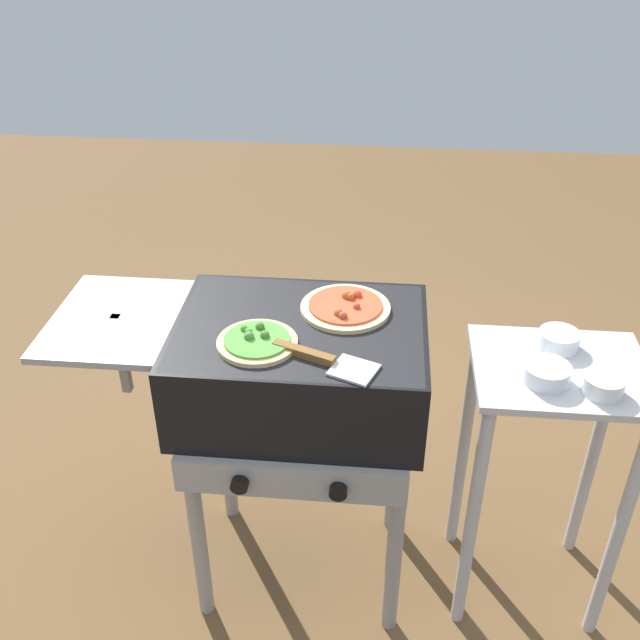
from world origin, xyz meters
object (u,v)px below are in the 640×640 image
at_px(pizza_veggie, 257,341).
at_px(prep_table, 546,440).
at_px(pizza_pepperoni, 346,307).
at_px(spatula, 324,360).
at_px(topping_bowl_near, 546,374).
at_px(topping_bowl_far, 603,385).
at_px(topping_bowl_middle, 559,340).
at_px(grill, 296,372).

height_order(pizza_veggie, prep_table, pizza_veggie).
height_order(pizza_veggie, pizza_pepperoni, pizza_pepperoni).
height_order(spatula, topping_bowl_near, spatula).
distance_m(prep_table, topping_bowl_far, 0.29).
bearing_deg(topping_bowl_far, pizza_pepperoni, 163.92).
distance_m(pizza_veggie, pizza_pepperoni, 0.27).
xyz_separation_m(pizza_veggie, pizza_pepperoni, (0.20, 0.18, 0.00)).
height_order(spatula, topping_bowl_far, spatula).
distance_m(spatula, topping_bowl_far, 0.67).
bearing_deg(topping_bowl_middle, topping_bowl_near, -110.29).
bearing_deg(grill, topping_bowl_near, -5.17).
bearing_deg(topping_bowl_middle, topping_bowl_far, -69.19).
height_order(pizza_veggie, topping_bowl_near, pizza_veggie).
bearing_deg(grill, pizza_pepperoni, 36.48).
xyz_separation_m(spatula, topping_bowl_middle, (0.59, 0.24, -0.07)).
height_order(grill, topping_bowl_far, grill).
distance_m(grill, prep_table, 0.70).
height_order(grill, topping_bowl_near, grill).
bearing_deg(topping_bowl_near, topping_bowl_far, -14.78).
distance_m(pizza_veggie, prep_table, 0.83).
height_order(topping_bowl_near, topping_bowl_middle, same).
height_order(grill, pizza_pepperoni, pizza_pepperoni).
distance_m(grill, topping_bowl_far, 0.76).
relative_size(topping_bowl_far, topping_bowl_middle, 0.92).
bearing_deg(prep_table, topping_bowl_far, -51.44).
bearing_deg(topping_bowl_middle, spatula, -157.59).
height_order(pizza_veggie, spatula, pizza_veggie).
height_order(pizza_veggie, topping_bowl_middle, pizza_veggie).
distance_m(grill, topping_bowl_near, 0.63).
relative_size(spatula, topping_bowl_far, 2.70).
xyz_separation_m(grill, pizza_pepperoni, (0.12, 0.09, 0.15)).
xyz_separation_m(pizza_pepperoni, topping_bowl_near, (0.50, -0.15, -0.07)).
relative_size(prep_table, topping_bowl_middle, 7.76).
bearing_deg(spatula, topping_bowl_near, 9.67).
bearing_deg(grill, pizza_veggie, -132.39).
bearing_deg(pizza_pepperoni, pizza_veggie, -138.65).
height_order(prep_table, topping_bowl_middle, topping_bowl_middle).
relative_size(pizza_veggie, topping_bowl_middle, 1.87).
bearing_deg(grill, spatula, -59.01).
xyz_separation_m(pizza_pepperoni, topping_bowl_far, (0.63, -0.18, -0.07)).
xyz_separation_m(grill, topping_bowl_far, (0.75, -0.09, 0.08)).
distance_m(pizza_veggie, topping_bowl_far, 0.83).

